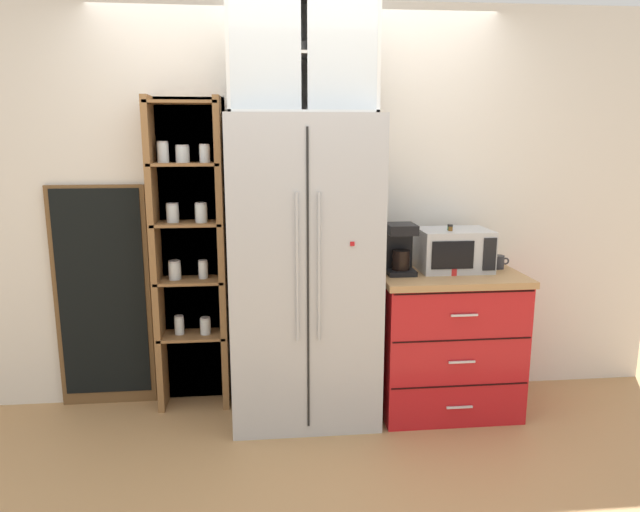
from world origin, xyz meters
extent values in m
plane|color=tan|center=(0.00, 0.00, 0.00)|extent=(10.63, 10.63, 0.00)
cube|color=silver|center=(0.00, 0.40, 1.27)|extent=(4.94, 0.10, 2.55)
cube|color=#B7BABF|center=(0.00, 0.04, 0.93)|extent=(0.88, 0.62, 1.86)
cube|color=black|center=(0.00, -0.28, 0.93)|extent=(0.01, 0.01, 1.71)
cylinder|color=#B7BABF|center=(-0.06, -0.29, 1.02)|extent=(0.02, 0.02, 0.84)
cylinder|color=#B7BABF|center=(0.06, -0.29, 1.02)|extent=(0.02, 0.02, 0.84)
cube|color=red|center=(0.25, -0.28, 1.15)|extent=(0.02, 0.01, 0.02)
cube|color=brown|center=(-0.70, 0.37, 0.99)|extent=(0.49, 0.04, 1.97)
cube|color=olive|center=(-0.91, 0.24, 0.99)|extent=(0.04, 0.22, 1.97)
cube|color=olive|center=(-0.50, 0.24, 0.99)|extent=(0.04, 0.22, 1.97)
cube|color=olive|center=(-0.70, 0.24, 0.48)|extent=(0.43, 0.22, 0.02)
cylinder|color=silver|center=(-0.79, 0.25, 0.54)|extent=(0.06, 0.06, 0.11)
cylinder|color=#CCB78C|center=(-0.79, 0.25, 0.52)|extent=(0.05, 0.05, 0.08)
cylinder|color=#B2B2B7|center=(-0.79, 0.25, 0.60)|extent=(0.06, 0.06, 0.01)
cylinder|color=silver|center=(-0.62, 0.23, 0.53)|extent=(0.07, 0.07, 0.10)
cylinder|color=white|center=(-0.62, 0.23, 0.52)|extent=(0.06, 0.06, 0.07)
cylinder|color=#B2B2B7|center=(-0.62, 0.23, 0.59)|extent=(0.06, 0.06, 0.01)
cube|color=olive|center=(-0.70, 0.24, 0.84)|extent=(0.43, 0.22, 0.02)
cylinder|color=silver|center=(-0.80, 0.25, 0.90)|extent=(0.08, 0.08, 0.11)
cylinder|color=white|center=(-0.80, 0.25, 0.89)|extent=(0.07, 0.07, 0.07)
cylinder|color=#B2B2B7|center=(-0.80, 0.25, 0.96)|extent=(0.07, 0.07, 0.01)
cylinder|color=silver|center=(-0.62, 0.26, 0.90)|extent=(0.06, 0.06, 0.11)
cylinder|color=brown|center=(-0.62, 0.26, 0.89)|extent=(0.05, 0.05, 0.07)
cylinder|color=#B2B2B7|center=(-0.62, 0.26, 0.96)|extent=(0.06, 0.06, 0.01)
cube|color=olive|center=(-0.70, 0.24, 1.20)|extent=(0.43, 0.22, 0.02)
cylinder|color=silver|center=(-0.79, 0.24, 1.27)|extent=(0.08, 0.08, 0.11)
cylinder|color=#2D2D2D|center=(-0.79, 0.24, 1.25)|extent=(0.07, 0.07, 0.07)
cylinder|color=#B2B2B7|center=(-0.79, 0.24, 1.33)|extent=(0.07, 0.07, 0.01)
cylinder|color=silver|center=(-0.62, 0.22, 1.27)|extent=(0.07, 0.07, 0.11)
cylinder|color=#382316|center=(-0.62, 0.22, 1.25)|extent=(0.06, 0.06, 0.08)
cylinder|color=#B2B2B7|center=(-0.62, 0.22, 1.33)|extent=(0.07, 0.07, 0.01)
cube|color=olive|center=(-0.70, 0.24, 1.57)|extent=(0.43, 0.22, 0.02)
cylinder|color=silver|center=(-0.83, 0.24, 1.63)|extent=(0.07, 0.07, 0.12)
cylinder|color=#B77A38|center=(-0.83, 0.24, 1.62)|extent=(0.06, 0.06, 0.08)
cylinder|color=#B2B2B7|center=(-0.83, 0.24, 1.70)|extent=(0.07, 0.07, 0.01)
cylinder|color=silver|center=(-0.71, 0.24, 1.62)|extent=(0.08, 0.08, 0.09)
cylinder|color=#E0C67F|center=(-0.71, 0.24, 1.61)|extent=(0.07, 0.07, 0.06)
cylinder|color=#B2B2B7|center=(-0.71, 0.24, 1.68)|extent=(0.08, 0.08, 0.01)
cylinder|color=silver|center=(-0.58, 0.22, 1.63)|extent=(0.06, 0.06, 0.10)
cylinder|color=beige|center=(-0.58, 0.22, 1.61)|extent=(0.05, 0.05, 0.07)
cylinder|color=#B2B2B7|center=(-0.58, 0.22, 1.68)|extent=(0.06, 0.06, 0.01)
cube|color=olive|center=(-0.70, 0.24, 1.93)|extent=(0.43, 0.22, 0.02)
cube|color=red|center=(0.91, 0.04, 0.43)|extent=(0.86, 0.61, 0.86)
cube|color=tan|center=(0.91, 0.04, 0.88)|extent=(0.89, 0.64, 0.04)
cube|color=black|center=(0.91, -0.26, 0.28)|extent=(0.84, 0.00, 0.01)
cube|color=silver|center=(0.91, -0.27, 0.14)|extent=(0.16, 0.01, 0.01)
cube|color=black|center=(0.91, -0.26, 0.56)|extent=(0.84, 0.00, 0.01)
cube|color=silver|center=(0.91, -0.27, 0.43)|extent=(0.16, 0.01, 0.01)
cube|color=black|center=(0.91, -0.26, 0.85)|extent=(0.84, 0.00, 0.01)
cube|color=silver|center=(0.91, -0.27, 0.72)|extent=(0.16, 0.01, 0.01)
cube|color=#B7BABF|center=(0.95, 0.09, 1.03)|extent=(0.44, 0.32, 0.26)
cube|color=black|center=(0.89, -0.07, 1.03)|extent=(0.26, 0.01, 0.17)
cube|color=black|center=(1.12, -0.07, 1.03)|extent=(0.08, 0.01, 0.20)
cube|color=black|center=(0.59, 0.02, 0.92)|extent=(0.17, 0.20, 0.03)
cube|color=black|center=(0.59, 0.09, 1.05)|extent=(0.17, 0.06, 0.30)
cube|color=black|center=(0.59, 0.02, 1.18)|extent=(0.17, 0.20, 0.06)
cylinder|color=black|center=(0.59, 0.01, 0.99)|extent=(0.11, 0.11, 0.12)
cylinder|color=#2D2D33|center=(1.25, 0.10, 0.95)|extent=(0.08, 0.08, 0.09)
torus|color=#2D2D33|center=(1.30, 0.10, 0.95)|extent=(0.05, 0.01, 0.05)
cylinder|color=red|center=(0.91, -0.03, 0.95)|extent=(0.08, 0.08, 0.10)
torus|color=red|center=(0.96, -0.03, 0.96)|extent=(0.05, 0.01, 0.05)
cylinder|color=brown|center=(0.91, 0.04, 1.01)|extent=(0.06, 0.06, 0.22)
cone|color=brown|center=(0.91, 0.04, 1.13)|extent=(0.06, 0.06, 0.04)
cylinder|color=brown|center=(0.91, 0.04, 1.16)|extent=(0.03, 0.03, 0.07)
cylinder|color=black|center=(0.91, 0.04, 1.20)|extent=(0.03, 0.03, 0.01)
cylinder|color=#285B33|center=(0.91, 0.06, 1.01)|extent=(0.06, 0.06, 0.22)
cone|color=#285B33|center=(0.91, 0.06, 1.12)|extent=(0.06, 0.06, 0.04)
cylinder|color=#285B33|center=(0.91, 0.06, 1.15)|extent=(0.02, 0.02, 0.07)
cylinder|color=black|center=(0.91, 0.06, 1.19)|extent=(0.02, 0.02, 0.01)
cube|color=silver|center=(0.00, 0.21, 2.18)|extent=(0.84, 0.02, 0.65)
cube|color=silver|center=(0.00, 0.06, 1.87)|extent=(0.84, 0.32, 0.02)
cube|color=silver|center=(-0.41, 0.06, 2.18)|extent=(0.02, 0.32, 0.65)
cube|color=silver|center=(0.41, 0.06, 2.18)|extent=(0.02, 0.32, 0.65)
cube|color=silver|center=(0.00, 0.06, 2.18)|extent=(0.81, 0.30, 0.02)
cube|color=silver|center=(-0.21, -0.09, 2.18)|extent=(0.39, 0.01, 0.61)
cube|color=silver|center=(0.21, -0.09, 2.18)|extent=(0.39, 0.01, 0.61)
cylinder|color=silver|center=(-0.30, 0.06, 1.88)|extent=(0.05, 0.05, 0.00)
cylinder|color=silver|center=(-0.30, 0.06, 1.91)|extent=(0.01, 0.01, 0.07)
cone|color=silver|center=(-0.30, 0.06, 1.97)|extent=(0.06, 0.06, 0.05)
cylinder|color=silver|center=(-0.10, 0.06, 1.88)|extent=(0.05, 0.05, 0.00)
cylinder|color=silver|center=(-0.10, 0.06, 1.91)|extent=(0.01, 0.01, 0.07)
cone|color=silver|center=(-0.10, 0.06, 1.97)|extent=(0.06, 0.06, 0.05)
cylinder|color=silver|center=(0.10, 0.06, 1.88)|extent=(0.05, 0.05, 0.00)
cylinder|color=silver|center=(0.10, 0.06, 1.91)|extent=(0.01, 0.01, 0.07)
cone|color=silver|center=(0.10, 0.06, 1.97)|extent=(0.06, 0.06, 0.05)
cylinder|color=silver|center=(0.30, 0.06, 1.88)|extent=(0.05, 0.05, 0.00)
cylinder|color=silver|center=(0.30, 0.06, 1.91)|extent=(0.01, 0.01, 0.07)
cone|color=silver|center=(0.30, 0.06, 1.97)|extent=(0.06, 0.06, 0.05)
cylinder|color=white|center=(-0.25, 0.06, 2.22)|extent=(0.06, 0.06, 0.07)
cylinder|color=white|center=(0.00, 0.06, 2.22)|extent=(0.06, 0.06, 0.07)
cylinder|color=white|center=(0.25, 0.06, 2.22)|extent=(0.06, 0.06, 0.07)
cube|color=brown|center=(-1.27, 0.33, 0.72)|extent=(0.60, 0.04, 1.44)
cube|color=black|center=(-1.27, 0.31, 0.75)|extent=(0.54, 0.01, 1.34)
camera|label=1|loc=(-0.26, -3.38, 1.74)|focal=32.57mm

